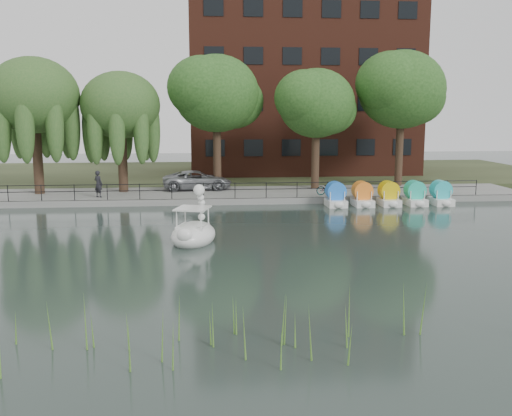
{
  "coord_description": "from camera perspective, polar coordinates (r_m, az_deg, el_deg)",
  "views": [
    {
      "loc": [
        -1.94,
        -22.69,
        5.82
      ],
      "look_at": [
        0.5,
        4.0,
        1.3
      ],
      "focal_mm": 40.0,
      "sensor_mm": 36.0,
      "label": 1
    }
  ],
  "objects": [
    {
      "name": "broadleaf_right",
      "position": [
        40.97,
        6.05,
        10.31
      ],
      "size": [
        5.4,
        5.4,
        8.32
      ],
      "color": "#473323",
      "rests_on": "promenade"
    },
    {
      "name": "land_strip",
      "position": [
        53.03,
        -3.1,
        3.46
      ],
      "size": [
        60.0,
        22.0,
        0.36
      ],
      "primitive_type": "cube",
      "color": "#47512D",
      "rests_on": "ground_plane"
    },
    {
      "name": "willow_left",
      "position": [
        40.74,
        -21.34,
        10.41
      ],
      "size": [
        5.88,
        5.88,
        9.01
      ],
      "color": "#473323",
      "rests_on": "promenade"
    },
    {
      "name": "promenade",
      "position": [
        39.15,
        -2.33,
        1.31
      ],
      "size": [
        40.0,
        6.0,
        0.4
      ],
      "primitive_type": "cube",
      "color": "gray",
      "rests_on": "ground_plane"
    },
    {
      "name": "pedestrian",
      "position": [
        37.97,
        -15.5,
        2.52
      ],
      "size": [
        0.86,
        0.81,
        1.98
      ],
      "primitive_type": "imported",
      "rotation": [
        0.0,
        0.0,
        2.52
      ],
      "color": "black",
      "rests_on": "promenade"
    },
    {
      "name": "ground_plane",
      "position": [
        23.51,
        -0.33,
        -4.76
      ],
      "size": [
        120.0,
        120.0,
        0.0
      ],
      "primitive_type": "plane",
      "color": "#33413C"
    },
    {
      "name": "swan_boat",
      "position": [
        25.89,
        -6.24,
        -2.23
      ],
      "size": [
        2.63,
        3.38,
        2.53
      ],
      "rotation": [
        0.0,
        0.0,
        -0.28
      ],
      "color": "white",
      "rests_on": "ground_plane"
    },
    {
      "name": "apartment_building",
      "position": [
        53.53,
        4.53,
        13.34
      ],
      "size": [
        20.0,
        10.07,
        18.0
      ],
      "color": "#4C1E16",
      "rests_on": "land_strip"
    },
    {
      "name": "kerb",
      "position": [
        36.23,
        -2.09,
        0.64
      ],
      "size": [
        40.0,
        0.25,
        0.4
      ],
      "primitive_type": "cube",
      "color": "gray",
      "rests_on": "ground_plane"
    },
    {
      "name": "pedal_boat_row",
      "position": [
        36.84,
        13.13,
        1.19
      ],
      "size": [
        7.95,
        1.7,
        1.4
      ],
      "color": "white",
      "rests_on": "ground_plane"
    },
    {
      "name": "minivan",
      "position": [
        40.43,
        -5.89,
        2.92
      ],
      "size": [
        2.97,
        5.74,
        1.55
      ],
      "primitive_type": "imported",
      "rotation": [
        0.0,
        0.0,
        1.65
      ],
      "color": "gray",
      "rests_on": "promenade"
    },
    {
      "name": "railing",
      "position": [
        36.3,
        -2.12,
        2.17
      ],
      "size": [
        32.0,
        0.05,
        1.0
      ],
      "color": "black",
      "rests_on": "promenade"
    },
    {
      "name": "broadleaf_center",
      "position": [
        40.72,
        -3.97,
        11.3
      ],
      "size": [
        6.0,
        6.0,
        9.25
      ],
      "color": "#473323",
      "rests_on": "promenade"
    },
    {
      "name": "bicycle",
      "position": [
        37.89,
        7.37,
        2.03
      ],
      "size": [
        0.89,
        1.8,
        1.0
      ],
      "primitive_type": "imported",
      "rotation": [
        0.0,
        0.0,
        1.39
      ],
      "color": "gray",
      "rests_on": "promenade"
    },
    {
      "name": "reed_bank",
      "position": [
        14.72,
        10.87,
        -11.38
      ],
      "size": [
        24.0,
        2.4,
        1.2
      ],
      "color": "#669938",
      "rests_on": "ground_plane"
    },
    {
      "name": "willow_mid",
      "position": [
        40.08,
        -13.4,
        9.93
      ],
      "size": [
        5.32,
        5.32,
        8.15
      ],
      "color": "#473323",
      "rests_on": "promenade"
    },
    {
      "name": "broadleaf_far",
      "position": [
        43.68,
        14.37,
        11.35
      ],
      "size": [
        6.3,
        6.3,
        9.71
      ],
      "color": "#473323",
      "rests_on": "promenade"
    }
  ]
}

